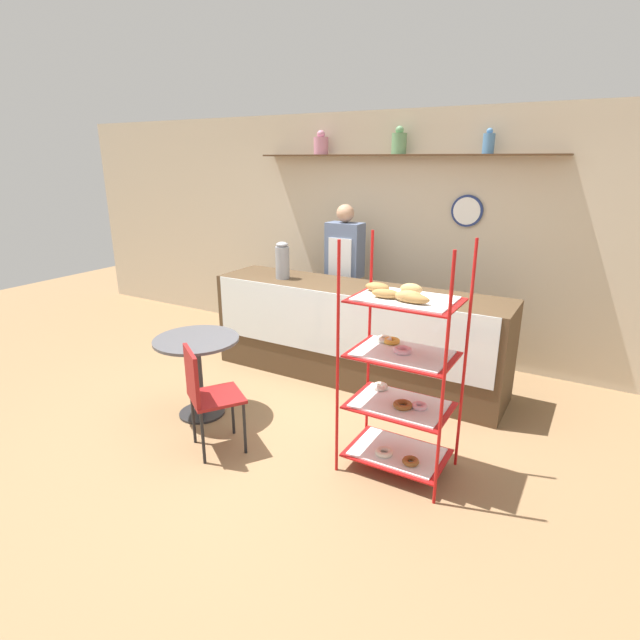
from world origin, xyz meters
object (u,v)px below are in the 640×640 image
cafe_chair (205,390)px  coffee_carafe (282,261)px  donut_tray_counter (443,299)px  person_worker (344,274)px  cafe_table (198,357)px  pastry_rack (400,369)px

cafe_chair → coffee_carafe: coffee_carafe is taller
cafe_chair → donut_tray_counter: (1.28, 1.71, 0.48)m
cafe_chair → person_worker: bearing=-54.7°
cafe_table → donut_tray_counter: donut_tray_counter is taller
person_worker → donut_tray_counter: person_worker is taller
cafe_chair → donut_tray_counter: size_ratio=2.24×
donut_tray_counter → pastry_rack: bearing=-86.5°
cafe_chair → pastry_rack: bearing=-124.9°
pastry_rack → cafe_chair: pastry_rack is taller
person_worker → cafe_table: size_ratio=2.36×
person_worker → cafe_chair: size_ratio=2.01×
person_worker → cafe_table: person_worker is taller
pastry_rack → donut_tray_counter: 1.20m
cafe_table → cafe_chair: size_ratio=0.85×
cafe_table → coffee_carafe: 1.45m
cafe_chair → donut_tray_counter: donut_tray_counter is taller
pastry_rack → person_worker: (-1.42, 1.86, 0.15)m
pastry_rack → coffee_carafe: size_ratio=4.40×
person_worker → cafe_chair: (0.06, -2.38, -0.42)m
coffee_carafe → person_worker: bearing=59.5°
coffee_carafe → donut_tray_counter: coffee_carafe is taller
cafe_table → donut_tray_counter: (1.75, 1.30, 0.46)m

